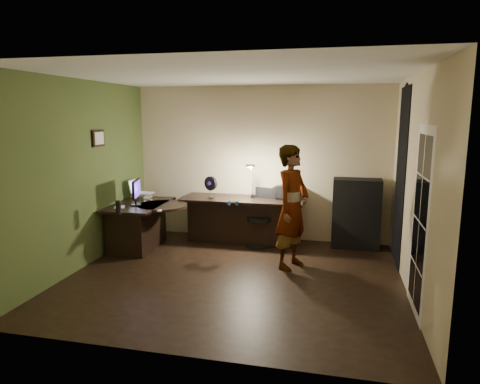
% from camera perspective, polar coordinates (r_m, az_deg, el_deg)
% --- Properties ---
extents(floor, '(4.50, 4.00, 0.01)m').
position_cam_1_polar(floor, '(6.00, -0.86, -11.33)').
color(floor, black).
rests_on(floor, ground).
extents(ceiling, '(4.50, 4.00, 0.01)m').
position_cam_1_polar(ceiling, '(5.60, -0.93, 15.43)').
color(ceiling, silver).
rests_on(ceiling, floor).
extents(wall_back, '(4.50, 0.01, 2.70)m').
position_cam_1_polar(wall_back, '(7.58, 2.72, 3.82)').
color(wall_back, '#C9B78D').
rests_on(wall_back, floor).
extents(wall_front, '(4.50, 0.01, 2.70)m').
position_cam_1_polar(wall_front, '(3.76, -8.20, -2.97)').
color(wall_front, '#C9B78D').
rests_on(wall_front, floor).
extents(wall_left, '(0.01, 4.00, 2.70)m').
position_cam_1_polar(wall_left, '(6.55, -20.45, 2.15)').
color(wall_left, '#C9B78D').
rests_on(wall_left, floor).
extents(wall_right, '(0.01, 4.00, 2.70)m').
position_cam_1_polar(wall_right, '(5.56, 22.32, 0.67)').
color(wall_right, '#C9B78D').
rests_on(wall_right, floor).
extents(green_wall_overlay, '(0.00, 4.00, 2.70)m').
position_cam_1_polar(green_wall_overlay, '(6.54, -20.34, 2.14)').
color(green_wall_overlay, '#455828').
rests_on(green_wall_overlay, floor).
extents(arched_doorway, '(0.01, 0.90, 2.60)m').
position_cam_1_polar(arched_doorway, '(6.69, 20.61, 1.86)').
color(arched_doorway, black).
rests_on(arched_doorway, floor).
extents(french_door, '(0.02, 0.92, 2.10)m').
position_cam_1_polar(french_door, '(5.08, 22.86, -3.67)').
color(french_door, white).
rests_on(french_door, floor).
extents(framed_picture, '(0.04, 0.30, 0.25)m').
position_cam_1_polar(framed_picture, '(6.86, -18.41, 6.81)').
color(framed_picture, black).
rests_on(framed_picture, wall_left).
extents(desk_left, '(0.86, 1.35, 0.76)m').
position_cam_1_polar(desk_left, '(7.31, -13.20, -4.42)').
color(desk_left, black).
rests_on(desk_left, floor).
extents(desk_right, '(2.09, 0.74, 0.78)m').
position_cam_1_polar(desk_right, '(7.44, 0.37, -3.80)').
color(desk_right, black).
rests_on(desk_right, floor).
extents(cabinet, '(0.78, 0.40, 1.16)m').
position_cam_1_polar(cabinet, '(7.38, 15.23, -2.78)').
color(cabinet, black).
rests_on(cabinet, floor).
extents(laptop_stand, '(0.28, 0.26, 0.09)m').
position_cam_1_polar(laptop_stand, '(7.61, -12.76, -0.50)').
color(laptop_stand, silver).
rests_on(laptop_stand, desk_left).
extents(laptop, '(0.36, 0.34, 0.23)m').
position_cam_1_polar(laptop, '(7.58, -12.81, 0.70)').
color(laptop, silver).
rests_on(laptop, laptop_stand).
extents(monitor, '(0.20, 0.46, 0.30)m').
position_cam_1_polar(monitor, '(7.07, -13.77, -0.51)').
color(monitor, black).
rests_on(monitor, desk_left).
extents(mouse, '(0.08, 0.11, 0.04)m').
position_cam_1_polar(mouse, '(6.52, -10.69, -2.47)').
color(mouse, silver).
rests_on(mouse, desk_left).
extents(phone, '(0.09, 0.14, 0.01)m').
position_cam_1_polar(phone, '(7.52, -12.09, -0.94)').
color(phone, black).
rests_on(phone, desk_left).
extents(pen, '(0.07, 0.11, 0.01)m').
position_cam_1_polar(pen, '(6.84, -15.61, -2.18)').
color(pen, black).
rests_on(pen, desk_left).
extents(speaker, '(0.10, 0.10, 0.20)m').
position_cam_1_polar(speaker, '(6.49, -15.93, -2.00)').
color(speaker, black).
rests_on(speaker, desk_left).
extents(notepad, '(0.21, 0.25, 0.01)m').
position_cam_1_polar(notepad, '(6.99, -15.78, -1.94)').
color(notepad, silver).
rests_on(notepad, desk_left).
extents(desk_fan, '(0.27, 0.22, 0.37)m').
position_cam_1_polar(desk_fan, '(7.28, -3.89, 0.66)').
color(desk_fan, black).
rests_on(desk_fan, desk_right).
extents(headphones, '(0.18, 0.13, 0.08)m').
position_cam_1_polar(headphones, '(6.70, -0.95, -1.42)').
color(headphones, '#23507E').
rests_on(headphones, desk_right).
extents(printer, '(0.48, 0.40, 0.19)m').
position_cam_1_polar(printer, '(7.38, 6.25, 0.05)').
color(printer, black).
rests_on(printer, desk_right).
extents(desk_lamp, '(0.18, 0.30, 0.63)m').
position_cam_1_polar(desk_lamp, '(7.23, 1.72, 1.66)').
color(desk_lamp, black).
rests_on(desk_lamp, desk_right).
extents(office_chair, '(0.68, 0.68, 0.97)m').
position_cam_1_polar(office_chair, '(7.26, 2.65, -3.43)').
color(office_chair, black).
rests_on(office_chair, floor).
extents(person, '(0.65, 0.76, 1.79)m').
position_cam_1_polar(person, '(6.18, 6.96, -2.02)').
color(person, '#D8A88C').
rests_on(person, floor).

